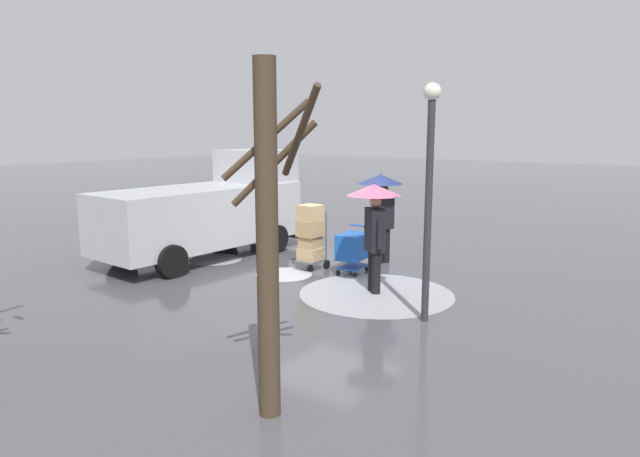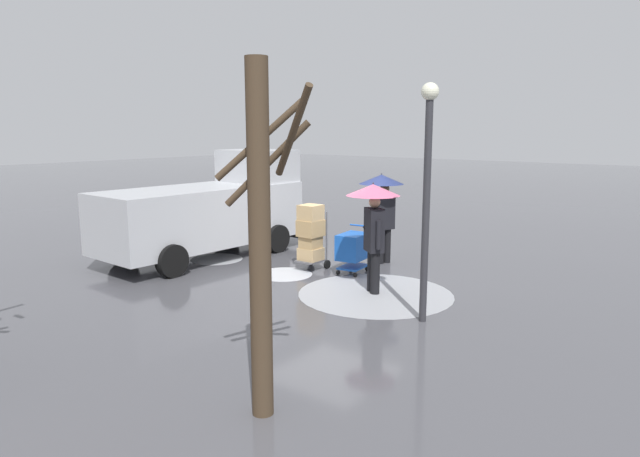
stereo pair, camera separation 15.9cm
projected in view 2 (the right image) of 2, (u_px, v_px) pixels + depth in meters
ground_plane at (334, 269)px, 12.69m from camera, size 90.00×90.00×0.00m
slush_patch_near_cluster at (375, 294)px, 10.81m from camera, size 2.99×2.99×0.01m
slush_patch_under_van at (217, 259)px, 13.70m from camera, size 1.26×1.26×0.01m
slush_patch_mid_street at (284, 274)px, 12.27m from camera, size 1.23×1.23×0.01m
cargo_van_parked_right at (210, 209)px, 13.88m from camera, size 2.30×5.39×2.60m
shopping_cart_vendor at (353, 248)px, 12.30m from camera, size 0.66×0.89×1.02m
hand_dolly_boxes at (311, 233)px, 12.54m from camera, size 0.53×0.70×1.48m
pedestrian_pink_side at (382, 198)px, 13.03m from camera, size 1.04×1.04×2.15m
pedestrian_black_side at (373, 212)px, 10.70m from camera, size 1.04×1.04×2.15m
bare_tree_near at (261, 235)px, 5.96m from camera, size 1.30×0.85×3.87m
street_lamp at (427, 179)px, 8.87m from camera, size 0.28×0.28×3.86m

